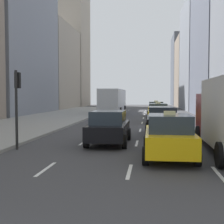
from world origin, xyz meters
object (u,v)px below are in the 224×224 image
taxi_lead (156,109)px  sedan_silver_behind (109,127)px  taxi_third (158,113)px  sedan_black_near (162,121)px  city_bus (113,100)px  taxi_second (169,136)px  traffic_light_pole (17,97)px

taxi_lead → sedan_silver_behind: size_ratio=0.98×
taxi_lead → taxi_third: 8.00m
sedan_black_near → city_bus: city_bus is taller
taxi_lead → taxi_second: 24.33m
taxi_third → city_bus: 14.12m
taxi_second → sedan_black_near: 7.13m
sedan_black_near → traffic_light_pole: traffic_light_pole is taller
taxi_third → sedan_silver_behind: taxi_third is taller
sedan_silver_behind → traffic_light_pole: bearing=-152.7°
taxi_second → sedan_black_near: taxi_second is taller
taxi_second → traffic_light_pole: size_ratio=1.22×
taxi_second → traffic_light_pole: bearing=169.2°
sedan_silver_behind → taxi_third: bearing=77.9°
taxi_third → sedan_silver_behind: bearing=-102.1°
taxi_second → taxi_third: bearing=90.0°
taxi_second → taxi_third: size_ratio=1.00×
sedan_black_near → taxi_lead: bearing=90.0°
taxi_lead → sedan_silver_behind: bearing=-97.6°
sedan_black_near → city_bus: bearing=104.2°
taxi_lead → sedan_silver_behind: taxi_lead is taller
taxi_lead → taxi_second: (0.00, -24.33, 0.00)m
sedan_silver_behind → traffic_light_pole: (-3.95, -2.04, 1.55)m
taxi_second → taxi_third: 16.34m
taxi_third → sedan_black_near: bearing=-90.0°
taxi_second → city_bus: bearing=100.9°
sedan_black_near → taxi_third: bearing=90.0°
taxi_second → traffic_light_pole: 7.04m
taxi_lead → taxi_third: (0.00, -8.00, 0.00)m
taxi_lead → taxi_third: size_ratio=1.00×
traffic_light_pole → taxi_third: bearing=65.8°
taxi_third → traffic_light_pole: bearing=-114.2°
taxi_second → city_bus: 29.81m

